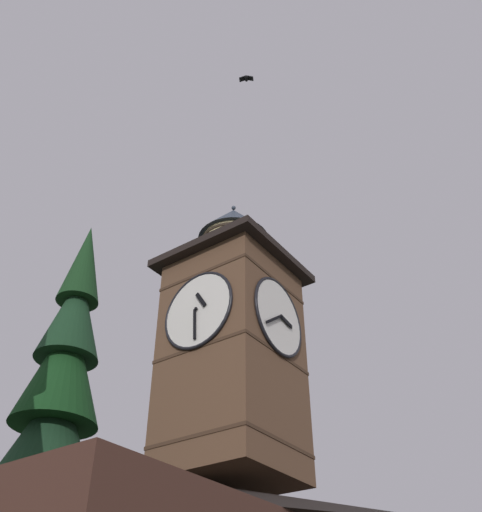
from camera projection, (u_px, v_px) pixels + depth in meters
clock_tower at (232, 339)px, 18.17m from camera, size 4.02×4.02×9.78m
pine_tree_behind at (42, 482)px, 19.32m from camera, size 5.24×5.24×18.52m
moon at (8, 481)px, 46.57m from camera, size 1.72×1.72×1.72m
flying_bird_high at (246, 78)px, 19.23m from camera, size 0.37×0.48×0.13m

